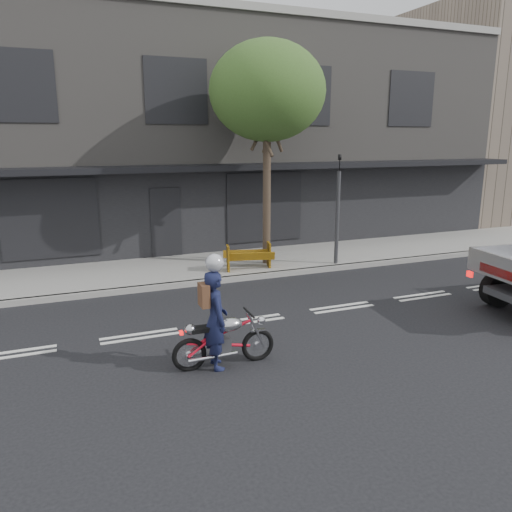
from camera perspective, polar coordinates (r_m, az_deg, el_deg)
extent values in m
plane|color=black|center=(11.22, -0.82, -7.42)|extent=(80.00, 80.00, 0.00)
cube|color=gray|center=(15.48, -7.06, -1.36)|extent=(32.00, 3.20, 0.15)
cube|color=gray|center=(13.99, -5.38, -2.91)|extent=(32.00, 0.20, 0.15)
cube|color=slate|center=(21.43, -12.02, 13.14)|extent=(26.00, 10.00, 8.00)
cylinder|color=#382B21|center=(15.34, 1.23, 5.94)|extent=(0.24, 0.24, 4.00)
ellipsoid|color=#33481B|center=(15.26, 1.29, 18.32)|extent=(3.40, 3.40, 2.89)
cylinder|color=#2D2D30|center=(15.56, 9.27, 4.02)|extent=(0.12, 0.12, 3.00)
imported|color=black|center=(15.38, 9.52, 10.46)|extent=(0.08, 0.10, 0.50)
torus|color=black|center=(8.94, -7.64, -11.14)|extent=(0.62, 0.11, 0.62)
torus|color=black|center=(9.25, 0.19, -10.13)|extent=(0.62, 0.11, 0.62)
cube|color=#2D2D30|center=(9.02, -3.96, -10.13)|extent=(0.32, 0.23, 0.25)
ellipsoid|color=#AAAAAE|center=(8.92, -3.08, -7.82)|extent=(0.51, 0.30, 0.25)
cube|color=black|center=(8.82, -5.85, -8.26)|extent=(0.50, 0.23, 0.08)
cylinder|color=black|center=(8.96, -0.81, -6.49)|extent=(0.05, 0.55, 0.04)
imported|color=#141939|center=(8.81, -4.64, -7.27)|extent=(0.45, 0.66, 1.77)
cylinder|color=black|center=(13.40, 25.91, -3.43)|extent=(0.87, 0.39, 0.84)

